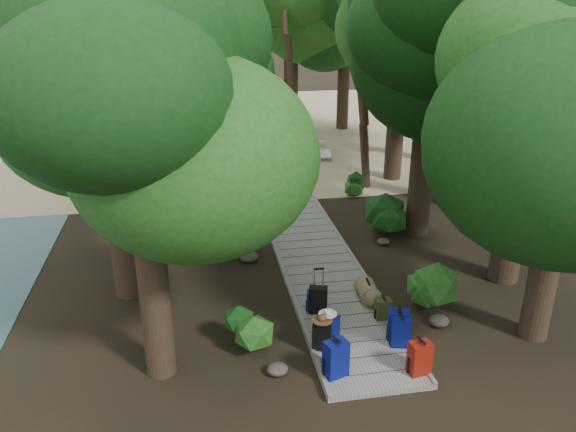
{
  "coord_description": "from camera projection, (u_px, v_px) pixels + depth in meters",
  "views": [
    {
      "loc": [
        -3.03,
        -12.52,
        6.57
      ],
      "look_at": [
        -0.6,
        1.21,
        1.0
      ],
      "focal_mm": 35.0,
      "sensor_mm": 36.0,
      "label": 1
    }
  ],
  "objects": [
    {
      "name": "tree_right_e",
      "position": [
        401.0,
        52.0,
        19.57
      ],
      "size": [
        5.15,
        5.15,
        9.27
      ],
      "primitive_type": null,
      "color": "black",
      "rests_on": "ground"
    },
    {
      "name": "rock_left_b",
      "position": [
        236.0,
        319.0,
        11.94
      ],
      "size": [
        0.34,
        0.31,
        0.19
      ],
      "primitive_type": null,
      "color": "#4C473F",
      "rests_on": "ground"
    },
    {
      "name": "tree_right_d",
      "position": [
        482.0,
        20.0,
        16.44
      ],
      "size": [
        6.35,
        6.35,
        11.63
      ],
      "primitive_type": null,
      "color": "black",
      "rests_on": "ground"
    },
    {
      "name": "backpack_right_b",
      "position": [
        401.0,
        330.0,
        10.92
      ],
      "size": [
        0.42,
        0.34,
        0.67
      ],
      "primitive_type": null,
      "rotation": [
        0.0,
        0.0,
        -0.23
      ],
      "color": "navy",
      "rests_on": "boardwalk"
    },
    {
      "name": "ground",
      "position": [
        319.0,
        268.0,
        14.38
      ],
      "size": [
        120.0,
        120.0,
        0.0
      ],
      "primitive_type": "plane",
      "color": "black",
      "rests_on": "ground"
    },
    {
      "name": "hat_brown",
      "position": [
        322.0,
        317.0,
        10.65
      ],
      "size": [
        0.41,
        0.41,
        0.12
      ],
      "primitive_type": null,
      "color": "#51351E",
      "rests_on": "backpack_left_b"
    },
    {
      "name": "tree_right_c",
      "position": [
        432.0,
        64.0,
        14.76
      ],
      "size": [
        5.57,
        5.57,
        9.65
      ],
      "primitive_type": null,
      "color": "black",
      "rests_on": "ground"
    },
    {
      "name": "palm_right_c",
      "position": [
        300.0,
        62.0,
        25.44
      ],
      "size": [
        4.55,
        4.55,
        7.23
      ],
      "primitive_type": null,
      "color": "#113F13",
      "rests_on": "ground"
    },
    {
      "name": "boardwalk",
      "position": [
        311.0,
        249.0,
        15.27
      ],
      "size": [
        2.0,
        12.0,
        0.12
      ],
      "primitive_type": "cube",
      "color": "gray",
      "rests_on": "ground"
    },
    {
      "name": "palm_right_b",
      "position": [
        369.0,
        47.0,
        23.47
      ],
      "size": [
        4.58,
        4.58,
        8.84
      ],
      "primitive_type": null,
      "color": "#113F13",
      "rests_on": "ground"
    },
    {
      "name": "shrub_right_a",
      "position": [
        427.0,
        288.0,
        12.4
      ],
      "size": [
        1.11,
        1.11,
        1.0
      ],
      "primitive_type": null,
      "color": "#1D4815",
      "rests_on": "ground"
    },
    {
      "name": "hat_white",
      "position": [
        328.0,
        311.0,
        10.78
      ],
      "size": [
        0.36,
        0.36,
        0.12
      ],
      "primitive_type": null,
      "color": "silver",
      "rests_on": "backpack_left_c"
    },
    {
      "name": "shrub_left_b",
      "position": [
        230.0,
        239.0,
        15.19
      ],
      "size": [
        0.81,
        0.81,
        0.73
      ],
      "primitive_type": null,
      "color": "#1D4815",
      "rests_on": "ground"
    },
    {
      "name": "rock_right_b",
      "position": [
        426.0,
        275.0,
        13.71
      ],
      "size": [
        0.53,
        0.47,
        0.29
      ],
      "primitive_type": null,
      "color": "#4C473F",
      "rests_on": "ground"
    },
    {
      "name": "rock_right_a",
      "position": [
        439.0,
        321.0,
        11.85
      ],
      "size": [
        0.43,
        0.38,
        0.23
      ],
      "primitive_type": null,
      "color": "#4C473F",
      "rests_on": "ground"
    },
    {
      "name": "lone_suitcase_on_sand",
      "position": [
        282.0,
        165.0,
        21.64
      ],
      "size": [
        0.48,
        0.29,
        0.73
      ],
      "primitive_type": null,
      "rotation": [
        0.0,
        0.0,
        0.06
      ],
      "color": "black",
      "rests_on": "sand_beach"
    },
    {
      "name": "tree_back_b",
      "position": [
        291.0,
        24.0,
        27.44
      ],
      "size": [
        5.76,
        5.76,
        10.28
      ],
      "primitive_type": null,
      "color": "black",
      "rests_on": "ground"
    },
    {
      "name": "tree_right_f",
      "position": [
        437.0,
        24.0,
        21.71
      ],
      "size": [
        6.08,
        6.08,
        10.86
      ],
      "primitive_type": null,
      "color": "black",
      "rests_on": "ground"
    },
    {
      "name": "tree_right_b",
      "position": [
        536.0,
        68.0,
        11.95
      ],
      "size": [
        5.68,
        5.68,
        10.15
      ],
      "primitive_type": null,
      "color": "black",
      "rests_on": "ground"
    },
    {
      "name": "backpack_right_a",
      "position": [
        420.0,
        356.0,
        10.11
      ],
      "size": [
        0.43,
        0.33,
        0.7
      ],
      "primitive_type": null,
      "rotation": [
        0.0,
        0.0,
        0.15
      ],
      "color": "#8E1E03",
      "rests_on": "boardwalk"
    },
    {
      "name": "shrub_right_b",
      "position": [
        381.0,
        217.0,
        16.09
      ],
      "size": [
        1.28,
        1.28,
        1.15
      ],
      "primitive_type": null,
      "color": "#1D4815",
      "rests_on": "ground"
    },
    {
      "name": "tree_right_a",
      "position": [
        568.0,
        145.0,
        10.06
      ],
      "size": [
        4.82,
        4.82,
        8.04
      ],
      "primitive_type": null,
      "color": "black",
      "rests_on": "ground"
    },
    {
      "name": "shrub_left_a",
      "position": [
        246.0,
        330.0,
        10.96
      ],
      "size": [
        0.95,
        0.95,
        0.86
      ],
      "primitive_type": null,
      "color": "#1D4815",
      "rests_on": "ground"
    },
    {
      "name": "shrub_left_c",
      "position": [
        204.0,
        200.0,
        17.73
      ],
      "size": [
        1.06,
        1.06,
        0.96
      ],
      "primitive_type": null,
      "color": "#1D4815",
      "rests_on": "ground"
    },
    {
      "name": "rock_left_d",
      "position": [
        232.0,
        226.0,
        16.77
      ],
      "size": [
        0.26,
        0.24,
        0.15
      ],
      "primitive_type": null,
      "color": "#4C473F",
      "rests_on": "ground"
    },
    {
      "name": "backpack_left_b",
      "position": [
        322.0,
        334.0,
        10.82
      ],
      "size": [
        0.42,
        0.36,
        0.65
      ],
      "primitive_type": null,
      "rotation": [
        0.0,
        0.0,
        -0.38
      ],
      "color": "black",
      "rests_on": "boardwalk"
    },
    {
      "name": "backpack_left_a",
      "position": [
        336.0,
        357.0,
        10.04
      ],
      "size": [
        0.49,
        0.41,
        0.77
      ],
      "primitive_type": null,
      "rotation": [
        0.0,
        0.0,
        0.34
      ],
      "color": "navy",
      "rests_on": "boardwalk"
    },
    {
      "name": "tree_left_b",
      "position": [
        107.0,
        84.0,
        11.4
      ],
      "size": [
        5.38,
        5.38,
        9.68
      ],
      "primitive_type": null,
      "color": "black",
      "rests_on": "ground"
    },
    {
      "name": "backpack_right_d",
      "position": [
        383.0,
        308.0,
        11.85
      ],
      "size": [
        0.33,
        0.24,
        0.5
      ],
      "primitive_type": null,
      "rotation": [
        0.0,
        0.0,
        -0.02
      ],
      "color": "#303619",
      "rests_on": "boardwalk"
    },
    {
      "name": "sun_lounger",
      "position": [
        324.0,
        151.0,
        23.74
      ],
      "size": [
        1.02,
        2.05,
        0.63
      ],
      "primitive_type": null,
      "rotation": [
        0.0,
        0.0,
        -0.21
      ],
      "color": "silver",
      "rests_on": "sand_beach"
    },
    {
      "name": "palm_right_a",
      "position": [
        373.0,
        91.0,
        19.32
      ],
      "size": [
        3.99,
        3.99,
        6.8
      ],
      "primitive_type": null,
      "color": "#113F13",
      "rests_on": "ground"
    },
    {
      "name": "sand_beach",
      "position": [
        249.0,
        129.0,
        29.0
      ],
      "size": [
        40.0,
        22.0,
        0.02
      ],
      "primitive_type": "cube",
      "color": "tan",
      "rests_on": "ground"
    },
    {
      "name": "tree_left_a",
      "position": [
        142.0,
        174.0,
        9.03
      ],
      "size": [
        4.63,
        4.63,
        7.71
      ],
      "primitive_type": null,
      "color": "black",
      "rests_on": "ground"
    },
    {
      "name": "suitcase_on_boardwalk",
      "position": [
        318.0,
        300.0,
        12.06
      ],
      "size": [
        0.44,
        0.32,
        0.61
      ],
      "primitive_type": null,
      "rotation": [
        0.0,
        0.0,
        -0.29
      ],
      "color": "black",
      "rests_on": "boardwalk"
    },
    {
      "name": "shrub_right_c",
      "position": [
        351.0,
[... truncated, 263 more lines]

